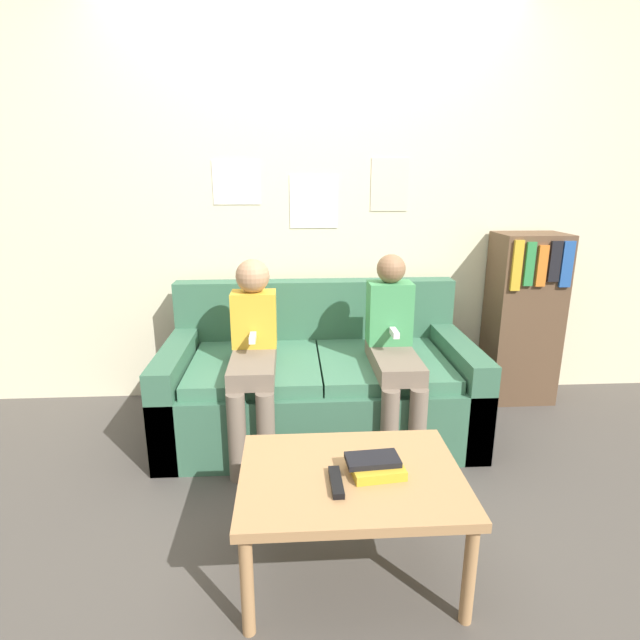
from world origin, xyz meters
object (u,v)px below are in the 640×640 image
(person_left, at_px, (253,348))
(tv_remote, at_px, (336,482))
(coffee_table, at_px, (351,485))
(bookshelf, at_px, (523,318))
(couch, at_px, (319,384))
(person_right, at_px, (394,346))

(person_left, relative_size, tv_remote, 6.01)
(person_left, xyz_separation_m, tv_remote, (0.35, -1.00, -0.15))
(coffee_table, bearing_deg, bookshelf, 48.52)
(coffee_table, bearing_deg, couch, 92.56)
(person_right, distance_m, bookshelf, 1.11)
(coffee_table, height_order, tv_remote, tv_remote)
(coffee_table, xyz_separation_m, bookshelf, (1.31, 1.48, 0.19))
(person_left, distance_m, bookshelf, 1.80)
(person_left, distance_m, tv_remote, 1.07)
(couch, relative_size, coffee_table, 2.16)
(coffee_table, relative_size, person_left, 0.78)
(person_left, relative_size, person_right, 0.98)
(tv_remote, bearing_deg, person_left, 108.20)
(couch, distance_m, coffee_table, 1.15)
(tv_remote, xyz_separation_m, bookshelf, (1.37, 1.54, 0.13))
(couch, xyz_separation_m, tv_remote, (-0.01, -1.21, 0.16))
(bookshelf, bearing_deg, coffee_table, -131.48)
(tv_remote, bearing_deg, bookshelf, 47.47)
(person_right, height_order, bookshelf, bookshelf)
(coffee_table, height_order, bookshelf, bookshelf)
(person_right, bearing_deg, tv_remote, -111.88)
(person_left, bearing_deg, tv_remote, -70.77)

